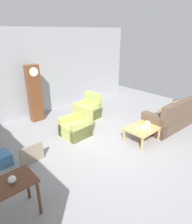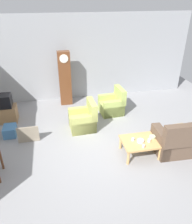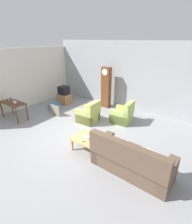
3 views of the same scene
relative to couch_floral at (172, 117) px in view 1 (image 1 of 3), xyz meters
name	(u,v)px [view 1 (image 1 of 3)]	position (x,y,z in m)	size (l,w,h in m)	color
ground_plane	(112,144)	(-2.29, 0.60, -0.36)	(10.40, 10.40, 0.00)	gray
garage_door_wall	(46,72)	(-2.29, 4.20, 1.24)	(8.40, 0.16, 3.20)	#9EA0A5
couch_floral	(172,117)	(0.00, 0.00, 0.00)	(2.13, 0.96, 1.04)	brown
armchair_olive_near	(77,126)	(-2.73, 1.70, -0.05)	(0.82, 0.80, 0.92)	tan
armchair_olive_far	(88,110)	(-1.58, 2.52, -0.05)	(0.84, 0.81, 0.92)	#AABD5E
coffee_table_wood	(142,129)	(-1.48, 0.14, 0.01)	(0.96, 0.76, 0.42)	tan
grandfather_clock	(34,94)	(-3.12, 3.60, 0.66)	(0.44, 0.30, 2.02)	brown
framed_picture_leaning	(32,154)	(-4.41, 1.31, -0.11)	(0.60, 0.05, 0.49)	gray
storage_box_blue	(2,158)	(-4.98, 1.75, -0.20)	(0.36, 0.46, 0.31)	teal
glass_dome_cloche	(12,179)	(-5.29, 0.01, 0.47)	(0.13, 0.13, 0.13)	silver
cup_white_porcelain	(149,125)	(-1.28, 0.05, 0.12)	(0.08, 0.08, 0.09)	white
cup_blue_rimmed	(137,128)	(-1.67, 0.19, 0.11)	(0.08, 0.08, 0.08)	silver
cup_cream_tall	(150,130)	(-1.51, -0.13, 0.11)	(0.07, 0.07, 0.08)	beige
bowl_white_stacked	(144,127)	(-1.50, 0.09, 0.10)	(0.18, 0.18, 0.07)	white
bowl_shallow_green	(148,122)	(-1.11, 0.21, 0.10)	(0.17, 0.17, 0.05)	#B2C69E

